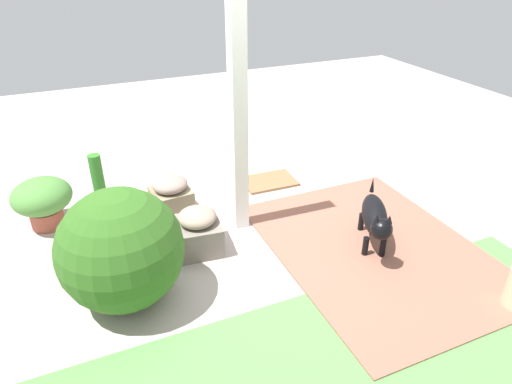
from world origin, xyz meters
TOP-DOWN VIEW (x-y plane):
  - ground_plane at (0.00, 0.00)m, footprint 12.00×12.00m
  - brick_path at (-0.82, 0.72)m, footprint 1.80×2.40m
  - porch_pillar at (0.18, -0.19)m, footprint 0.14×0.14m
  - stone_planter_nearest at (0.77, -0.64)m, footprint 0.41×0.41m
  - stone_planter_near at (0.69, 0.05)m, footprint 0.45×0.47m
  - round_shrub at (1.41, 0.47)m, footprint 0.97×0.97m
  - terracotta_pot_broad at (1.98, -0.94)m, footprint 0.57×0.57m
  - terracotta_pot_tall at (1.43, -0.87)m, footprint 0.22×0.22m
  - dog at (-0.81, 0.67)m, footprint 0.55×0.77m
  - doormat at (-0.47, -0.90)m, footprint 0.63×0.45m

SIDE VIEW (x-z plane):
  - ground_plane at x=0.00m, z-range 0.00..0.00m
  - brick_path at x=-0.82m, z-range 0.00..0.02m
  - doormat at x=-0.47m, z-range 0.00..0.03m
  - stone_planter_near at x=0.69m, z-range -0.01..0.42m
  - stone_planter_nearest at x=0.77m, z-range 0.00..0.44m
  - terracotta_pot_tall at x=1.43m, z-range -0.10..0.61m
  - terracotta_pot_broad at x=1.98m, z-range 0.05..0.56m
  - dog at x=-0.81m, z-range 0.05..0.61m
  - round_shrub at x=1.41m, z-range 0.00..0.97m
  - porch_pillar at x=0.18m, z-range 0.00..2.32m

